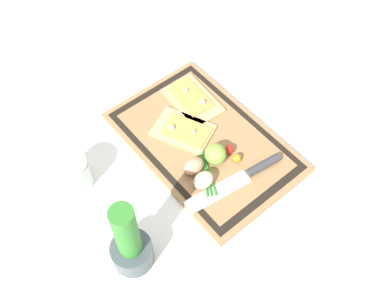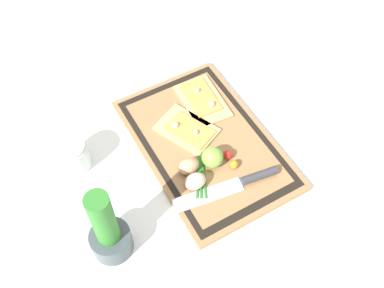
% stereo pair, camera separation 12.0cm
% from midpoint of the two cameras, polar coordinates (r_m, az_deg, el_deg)
% --- Properties ---
extents(ground_plane, '(6.00, 6.00, 0.00)m').
position_cam_midpoint_polar(ground_plane, '(1.24, -1.27, -0.11)').
color(ground_plane, white).
extents(cutting_board, '(0.51, 0.33, 0.02)m').
position_cam_midpoint_polar(cutting_board, '(1.23, -1.28, 0.12)').
color(cutting_board, '#997047').
rests_on(cutting_board, ground_plane).
extents(pizza_slice_near, '(0.18, 0.12, 0.02)m').
position_cam_midpoint_polar(pizza_slice_near, '(1.31, -2.58, 5.51)').
color(pizza_slice_near, tan).
rests_on(pizza_slice_near, cutting_board).
extents(pizza_slice_far, '(0.19, 0.17, 0.02)m').
position_cam_midpoint_polar(pizza_slice_far, '(1.24, -3.83, 1.55)').
color(pizza_slice_far, tan).
rests_on(pizza_slice_far, cutting_board).
extents(knife, '(0.07, 0.28, 0.02)m').
position_cam_midpoint_polar(knife, '(1.16, 4.41, -3.94)').
color(knife, silver).
rests_on(knife, cutting_board).
extents(egg_brown, '(0.04, 0.06, 0.04)m').
position_cam_midpoint_polar(egg_brown, '(1.16, -2.74, -3.04)').
color(egg_brown, tan).
rests_on(egg_brown, cutting_board).
extents(egg_pink, '(0.04, 0.06, 0.04)m').
position_cam_midpoint_polar(egg_pink, '(1.13, -1.57, -4.84)').
color(egg_pink, beige).
rests_on(egg_pink, cutting_board).
extents(lime, '(0.06, 0.06, 0.06)m').
position_cam_midpoint_polar(lime, '(1.17, 0.06, -1.51)').
color(lime, '#7FB742').
rests_on(lime, cutting_board).
extents(cherry_tomato_red, '(0.03, 0.03, 0.03)m').
position_cam_midpoint_polar(cherry_tomato_red, '(1.19, 1.90, -0.89)').
color(cherry_tomato_red, red).
rests_on(cherry_tomato_red, cutting_board).
extents(cherry_tomato_yellow, '(0.02, 0.02, 0.02)m').
position_cam_midpoint_polar(cherry_tomato_yellow, '(1.18, 2.87, -2.00)').
color(cherry_tomato_yellow, orange).
rests_on(cherry_tomato_yellow, cutting_board).
extents(scallion_bunch, '(0.28, 0.17, 0.01)m').
position_cam_midpoint_polar(scallion_bunch, '(1.21, -1.76, -0.55)').
color(scallion_bunch, '#2D7528').
rests_on(scallion_bunch, cutting_board).
extents(herb_pot, '(0.10, 0.10, 0.24)m').
position_cam_midpoint_polar(herb_pot, '(1.03, -11.30, -12.69)').
color(herb_pot, '#3D474C').
rests_on(herb_pot, ground_plane).
extents(sauce_jar, '(0.09, 0.09, 0.09)m').
position_cam_midpoint_polar(sauce_jar, '(1.20, -17.58, -3.89)').
color(sauce_jar, silver).
rests_on(sauce_jar, ground_plane).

